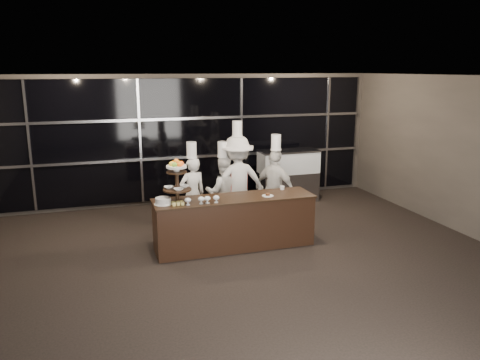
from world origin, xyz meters
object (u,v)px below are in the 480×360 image
object	(u,v)px
display_case	(288,173)
chef_d	(275,188)
layer_cake	(163,201)
chef_a	(193,192)
display_stand	(177,178)
chef_b	(223,191)
buffet_counter	(234,222)
chef_c	(237,181)

from	to	relation	value
display_case	chef_d	distance (m)	2.01
layer_cake	chef_a	bearing A→B (deg)	57.49
chef_a	layer_cake	bearing A→B (deg)	-122.51
display_stand	display_case	bearing A→B (deg)	38.77
chef_b	chef_d	size ratio (longest dim) A/B	0.92
chef_a	chef_d	xyz separation A→B (m)	(1.59, -0.34, 0.04)
display_case	chef_a	bearing A→B (deg)	-152.10
buffet_counter	chef_c	size ratio (longest dim) A/B	1.33
buffet_counter	display_case	bearing A→B (deg)	49.86
layer_cake	chef_a	world-z (taller)	chef_a
display_case	chef_d	bearing A→B (deg)	-120.64
buffet_counter	chef_b	xyz separation A→B (m)	(0.11, 1.17, 0.27)
chef_c	display_stand	bearing A→B (deg)	-141.28
buffet_counter	chef_d	xyz separation A→B (m)	(1.07, 0.76, 0.35)
chef_a	chef_d	size ratio (longest dim) A/B	0.94
buffet_counter	chef_a	size ratio (longest dim) A/B	1.61
chef_a	chef_d	bearing A→B (deg)	-12.24
display_stand	chef_c	bearing A→B (deg)	38.72
buffet_counter	layer_cake	size ratio (longest dim) A/B	9.47
layer_cake	chef_d	xyz separation A→B (m)	(2.33, 0.81, -0.16)
layer_cake	display_case	bearing A→B (deg)	37.16
layer_cake	chef_a	size ratio (longest dim) A/B	0.17
chef_d	chef_a	bearing A→B (deg)	167.76
chef_a	chef_b	bearing A→B (deg)	5.70
chef_b	chef_c	world-z (taller)	chef_c
chef_a	chef_c	world-z (taller)	chef_c
display_stand	chef_a	size ratio (longest dim) A/B	0.42
buffet_counter	layer_cake	bearing A→B (deg)	-177.71
display_case	chef_c	bearing A→B (deg)	-141.19
display_case	chef_d	xyz separation A→B (m)	(-1.02, -1.73, 0.12)
buffet_counter	chef_a	xyz separation A→B (m)	(-0.51, 1.10, 0.30)
layer_cake	chef_a	distance (m)	1.38
display_stand	chef_b	size ratio (longest dim) A/B	0.43
chef_c	display_case	bearing A→B (deg)	38.81
display_stand	chef_d	world-z (taller)	chef_d
buffet_counter	display_case	xyz separation A→B (m)	(2.10, 2.49, 0.22)
chef_b	chef_c	size ratio (longest dim) A/B	0.81
chef_d	layer_cake	bearing A→B (deg)	-160.79
buffet_counter	display_stand	xyz separation A→B (m)	(-1.00, -0.00, 0.87)
display_case	chef_a	xyz separation A→B (m)	(-2.61, -1.38, 0.08)
layer_cake	chef_b	distance (m)	1.84
chef_c	chef_d	size ratio (longest dim) A/B	1.13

